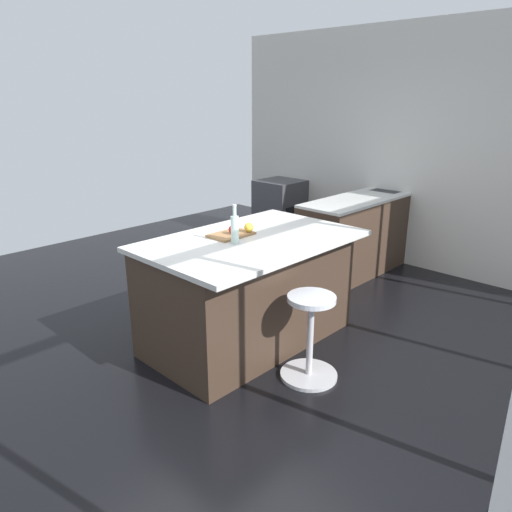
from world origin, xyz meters
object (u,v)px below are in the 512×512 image
(oven_range, at_px, (280,210))
(apple_red, at_px, (233,229))
(water_bottle, at_px, (235,228))
(apple_yellow, at_px, (249,227))
(cutting_board, at_px, (231,235))
(kitchen_island, at_px, (248,290))
(stool_by_window, at_px, (310,340))

(oven_range, bearing_deg, apple_red, 34.03)
(water_bottle, bearing_deg, apple_yellow, -158.14)
(cutting_board, height_order, apple_yellow, apple_yellow)
(oven_range, relative_size, kitchen_island, 0.49)
(oven_range, xyz_separation_m, water_bottle, (2.74, 1.92, 0.63))
(kitchen_island, distance_m, water_bottle, 0.62)
(cutting_board, height_order, apple_red, apple_red)
(apple_red, bearing_deg, apple_yellow, 159.76)
(kitchen_island, relative_size, apple_yellow, 22.65)
(oven_range, xyz_separation_m, apple_red, (2.62, 1.77, 0.56))
(cutting_board, bearing_deg, water_bottle, 55.37)
(kitchen_island, distance_m, stool_by_window, 0.78)
(oven_range, bearing_deg, water_bottle, 35.01)
(apple_yellow, bearing_deg, stool_by_window, 78.32)
(stool_by_window, distance_m, water_bottle, 1.04)
(kitchen_island, distance_m, apple_yellow, 0.54)
(apple_red, bearing_deg, oven_range, -145.97)
(kitchen_island, relative_size, apple_red, 23.39)
(stool_by_window, height_order, cutting_board, cutting_board)
(apple_yellow, bearing_deg, apple_red, -20.24)
(stool_by_window, height_order, water_bottle, water_bottle)
(oven_range, distance_m, apple_yellow, 3.13)
(apple_yellow, distance_m, water_bottle, 0.29)
(apple_red, xyz_separation_m, apple_yellow, (-0.14, 0.05, 0.00))
(apple_yellow, bearing_deg, cutting_board, -28.31)
(kitchen_island, distance_m, cutting_board, 0.50)
(oven_range, bearing_deg, cutting_board, 33.62)
(apple_red, distance_m, apple_yellow, 0.14)
(stool_by_window, bearing_deg, oven_range, -135.22)
(cutting_board, bearing_deg, kitchen_island, 117.23)
(apple_red, bearing_deg, cutting_board, -82.92)
(stool_by_window, distance_m, apple_red, 1.10)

